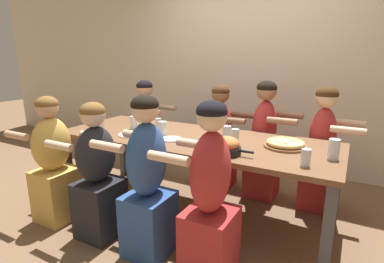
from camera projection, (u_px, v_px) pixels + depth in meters
The scene contains 23 objects.
ground_plane at pixel (192, 211), 2.90m from camera, with size 18.00×18.00×0.00m, color brown.
restaurant_back_panel at pixel (251, 45), 3.86m from camera, with size 10.00×0.06×3.20m, color beige.
dining_table at pixel (192, 144), 2.73m from camera, with size 2.53×0.94×0.75m.
pizza_board_main at pixel (285, 144), 2.40m from camera, with size 0.34×0.34×0.05m.
skillet_bowl at pixel (227, 146), 2.22m from camera, with size 0.32×0.22×0.13m.
empty_plate_a at pixel (130, 135), 2.76m from camera, with size 0.22×0.22×0.02m.
empty_plate_b at pixel (171, 139), 2.62m from camera, with size 0.18×0.18×0.02m.
cocktail_glass_blue at pixel (226, 132), 2.68m from camera, with size 0.08×0.08×0.14m.
drinking_glass_a at pixel (334, 149), 2.10m from camera, with size 0.08×0.08×0.15m.
drinking_glass_b at pixel (306, 158), 1.98m from camera, with size 0.06×0.06×0.12m.
drinking_glass_c at pixel (158, 124), 3.04m from camera, with size 0.06×0.06×0.10m.
drinking_glass_d at pixel (163, 130), 2.73m from camera, with size 0.08×0.08×0.14m.
drinking_glass_e at pixel (101, 125), 2.96m from camera, with size 0.07×0.07×0.11m.
drinking_glass_f at pixel (134, 123), 3.00m from camera, with size 0.07×0.07×0.13m.
drinking_glass_g at pixel (235, 136), 2.54m from camera, with size 0.07×0.07×0.11m.
diner_far_right at pixel (321, 154), 2.87m from camera, with size 0.51×0.40×1.20m.
diner_far_midright at pixel (264, 144), 3.12m from camera, with size 0.51×0.40×1.23m.
diner_near_midleft at pixel (98, 177), 2.42m from camera, with size 0.51×0.40×1.12m.
diner_near_left at pixel (54, 165), 2.66m from camera, with size 0.51×0.40×1.14m.
diner_near_midright at pixel (210, 201), 1.94m from camera, with size 0.51×0.40×1.21m.
diner_near_center at pixel (147, 185), 2.17m from camera, with size 0.51×0.40×1.21m.
diner_far_center at pixel (220, 141), 3.36m from camera, with size 0.51×0.40×1.16m.
diner_far_left at pixel (146, 130), 3.84m from camera, with size 0.51×0.40×1.18m.
Camera 1 is at (1.26, -2.30, 1.46)m, focal length 28.00 mm.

